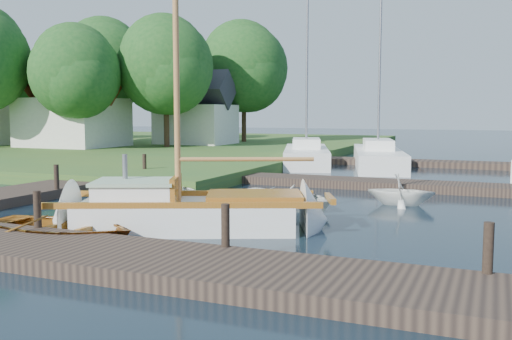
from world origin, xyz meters
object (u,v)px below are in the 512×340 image
at_px(house_a, 73,109).
at_px(tree_3, 166,65).
at_px(mooring_post_3, 488,248).
at_px(tree_2, 76,72).
at_px(mooring_post_5, 144,164).
at_px(mooring_post_1, 37,209).
at_px(mooring_post_4, 56,177).
at_px(tree_7, 244,67).
at_px(tree_5, 6,79).
at_px(tender_d, 401,188).
at_px(marina_boat_0, 306,154).
at_px(tree_4, 104,65).
at_px(tender_a, 160,188).
at_px(dinghy, 60,223).
at_px(tender_c, 283,194).
at_px(house_c, 196,115).
at_px(mooring_post_2, 225,225).
at_px(sailboat, 194,215).
at_px(marina_boat_1, 378,156).

distance_m(house_a, tree_3, 6.95).
height_order(mooring_post_3, tree_2, tree_2).
xyz_separation_m(tree_2, tree_3, (4.00, 4.00, 0.56)).
xyz_separation_m(house_a, tree_2, (2.00, -1.95, 2.29)).
relative_size(mooring_post_5, tree_2, 0.10).
xyz_separation_m(mooring_post_1, mooring_post_3, (9.00, 0.00, 0.00)).
relative_size(mooring_post_4, tree_7, 0.09).
distance_m(mooring_post_4, tree_3, 20.02).
bearing_deg(tree_5, tree_7, 18.43).
bearing_deg(mooring_post_3, tree_2, 141.56).
xyz_separation_m(mooring_post_1, tender_d, (6.47, 8.01, -0.18)).
relative_size(marina_boat_0, tree_4, 1.01).
relative_size(mooring_post_5, tender_d, 0.41).
bearing_deg(tree_5, tender_a, -35.63).
xyz_separation_m(mooring_post_4, tree_5, (-23.00, 20.05, 4.72)).
height_order(mooring_post_5, dinghy, mooring_post_5).
height_order(tender_c, house_c, house_c).
xyz_separation_m(mooring_post_2, tree_5, (-31.50, 25.05, 4.72)).
xyz_separation_m(mooring_post_2, mooring_post_5, (-8.50, 10.00, 0.00)).
bearing_deg(tender_a, tree_4, 50.79).
bearing_deg(tree_7, sailboat, -68.13).
relative_size(mooring_post_3, tender_d, 0.41).
height_order(dinghy, tree_4, tree_4).
bearing_deg(tree_4, mooring_post_4, -55.78).
bearing_deg(tree_4, marina_boat_0, -22.25).
bearing_deg(mooring_post_1, mooring_post_4, 128.66).
relative_size(mooring_post_4, marina_boat_1, 0.08).
xyz_separation_m(mooring_post_3, marina_boat_0, (-9.18, 19.35, -0.14)).
distance_m(marina_boat_1, house_a, 20.68).
bearing_deg(mooring_post_4, house_a, 129.09).
bearing_deg(tree_3, mooring_post_3, -49.05).
xyz_separation_m(mooring_post_3, tree_7, (-18.00, 31.05, 5.50)).
bearing_deg(tender_a, mooring_post_3, -113.02).
height_order(mooring_post_1, house_c, house_c).
xyz_separation_m(mooring_post_3, house_c, (-20.00, 27.00, 1.88)).
height_order(tender_d, house_c, house_c).
xyz_separation_m(dinghy, marina_boat_0, (-0.51, 19.05, 0.19)).
relative_size(tender_d, house_a, 0.31).
height_order(marina_boat_0, tree_3, marina_boat_0).
xyz_separation_m(house_a, tree_3, (6.00, 2.05, 2.85)).
relative_size(house_a, tree_5, 0.78).
bearing_deg(mooring_post_5, house_c, 112.38).
xyz_separation_m(marina_boat_1, house_a, (-20.50, 1.22, 2.41)).
relative_size(house_c, tree_3, 0.60).
bearing_deg(tender_d, mooring_post_4, 103.62).
height_order(mooring_post_5, tender_a, mooring_post_5).
height_order(house_c, tree_5, tree_5).
xyz_separation_m(tender_a, tender_c, (4.29, -0.09, 0.04)).
bearing_deg(house_c, mooring_post_4, -72.35).
distance_m(house_c, tree_7, 5.79).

